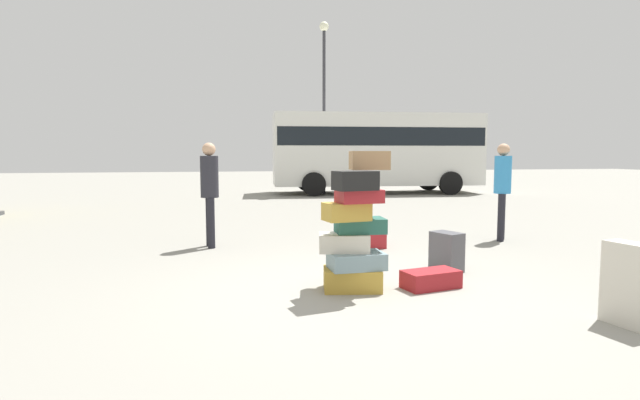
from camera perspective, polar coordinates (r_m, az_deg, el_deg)
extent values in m
plane|color=gray|center=(5.89, 4.97, -10.25)|extent=(80.00, 80.00, 0.00)
cube|color=#B28C33|center=(5.87, 3.71, -9.02)|extent=(0.72, 0.53, 0.25)
cube|color=gray|center=(5.80, 4.19, -6.93)|extent=(0.64, 0.42, 0.19)
cube|color=beige|center=(5.82, 2.76, -4.88)|extent=(0.64, 0.47, 0.21)
cube|color=#26594C|center=(5.88, 4.65, -2.91)|extent=(0.59, 0.40, 0.17)
cube|color=#B28C33|center=(5.62, 3.05, -1.33)|extent=(0.54, 0.39, 0.20)
cube|color=maroon|center=(5.59, 4.52, 0.43)|extent=(0.52, 0.37, 0.15)
cube|color=black|center=(5.48, 4.05, 2.22)|extent=(0.50, 0.37, 0.21)
cube|color=olive|center=(5.95, 5.67, 4.53)|extent=(0.48, 0.33, 0.22)
cube|color=beige|center=(5.43, 31.85, -8.18)|extent=(0.30, 0.46, 0.77)
cube|color=#4C4C51|center=(6.96, 14.27, -5.74)|extent=(0.40, 0.48, 0.53)
cube|color=maroon|center=(8.44, 4.78, -4.52)|extent=(0.77, 0.39, 0.28)
cube|color=maroon|center=(6.09, 12.55, -8.82)|extent=(0.72, 0.48, 0.21)
cylinder|color=black|center=(9.78, 20.06, -1.76)|extent=(0.12, 0.12, 0.86)
cylinder|color=black|center=(9.56, 19.98, -1.91)|extent=(0.12, 0.12, 0.86)
cylinder|color=#338CCC|center=(9.61, 20.17, 2.74)|extent=(0.30, 0.30, 0.68)
sphere|color=tan|center=(9.60, 20.25, 5.42)|extent=(0.22, 0.22, 0.22)
cylinder|color=black|center=(8.74, -12.52, -2.41)|extent=(0.12, 0.12, 0.85)
cylinder|color=black|center=(8.53, -12.33, -2.60)|extent=(0.12, 0.12, 0.85)
cylinder|color=#26262D|center=(8.57, -12.53, 2.62)|extent=(0.30, 0.30, 0.70)
sphere|color=tan|center=(8.56, -12.59, 5.68)|extent=(0.22, 0.22, 0.22)
cube|color=silver|center=(20.28, 6.41, 5.75)|extent=(8.38, 3.15, 2.80)
cube|color=black|center=(20.29, 6.42, 7.13)|extent=(8.22, 3.16, 0.70)
cylinder|color=black|center=(22.27, 12.29, 2.27)|extent=(0.92, 0.32, 0.90)
cylinder|color=black|center=(19.94, 14.70, 1.88)|extent=(0.92, 0.32, 0.90)
cylinder|color=black|center=(21.09, -1.50, 2.23)|extent=(0.92, 0.32, 0.90)
cylinder|color=black|center=(18.61, -0.72, 1.82)|extent=(0.92, 0.32, 0.90)
cylinder|color=#333338|center=(19.73, 0.46, 9.92)|extent=(0.12, 0.12, 6.34)
sphere|color=#F2F2CC|center=(20.27, 0.47, 19.23)|extent=(0.36, 0.36, 0.36)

